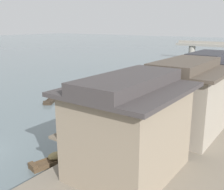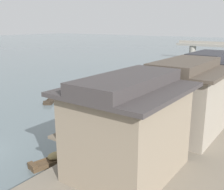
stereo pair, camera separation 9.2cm
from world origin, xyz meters
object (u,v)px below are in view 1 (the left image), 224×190
boat_upstream_distant (76,129)px  mooring_post_dock_near (75,152)px  mooring_post_dock_far (172,100)px  boat_moored_nearest (52,100)px  boat_moored_far (205,78)px  boat_moored_third (215,66)px  boat_midriver_upstream (56,159)px  house_waterfront_second (183,97)px  boat_moored_second (218,73)px  house_waterfront_tall (207,82)px  boat_midriver_drifting (168,73)px  house_waterfront_nearest (128,126)px  stone_bridge (217,49)px  mooring_post_dock_mid (126,125)px

boat_upstream_distant → mooring_post_dock_near: size_ratio=3.61×
boat_upstream_distant → mooring_post_dock_far: (4.53, 11.50, 0.96)m
boat_moored_nearest → boat_moored_far: 28.30m
boat_moored_third → boat_moored_far: size_ratio=0.83×
boat_moored_nearest → boat_midriver_upstream: (12.25, -10.64, 0.09)m
boat_moored_third → boat_midriver_upstream: boat_midriver_upstream is taller
boat_midriver_upstream → boat_upstream_distant: size_ratio=1.18×
boat_moored_third → house_waterfront_second: size_ratio=0.59×
boat_moored_second → house_waterfront_tall: house_waterfront_tall is taller
house_waterfront_tall → mooring_post_dock_near: size_ratio=6.87×
boat_midriver_drifting → mooring_post_dock_far: (9.71, -20.39, 0.84)m
house_waterfront_nearest → house_waterfront_second: same height
boat_moored_far → house_waterfront_second: house_waterfront_second is taller
boat_moored_third → stone_bridge: 11.99m
boat_moored_far → house_waterfront_second: 28.02m
boat_midriver_upstream → house_waterfront_nearest: size_ratio=0.52×
house_waterfront_tall → stone_bridge: size_ratio=0.29×
boat_moored_second → boat_upstream_distant: boat_moored_second is taller
boat_moored_far → mooring_post_dock_mid: 29.62m
stone_bridge → boat_upstream_distant: bearing=-86.9°
boat_moored_third → mooring_post_dock_far: bearing=-82.4°
boat_moored_far → boat_upstream_distant: 31.27m
boat_moored_far → boat_upstream_distant: boat_moored_far is taller
boat_moored_third → boat_moored_far: bearing=-80.8°
boat_moored_nearest → house_waterfront_tall: 19.05m
boat_midriver_drifting → mooring_post_dock_far: mooring_post_dock_far is taller
boat_moored_second → boat_moored_third: 9.76m
boat_moored_second → mooring_post_dock_far: 26.83m
house_waterfront_second → boat_moored_second: bearing=99.7°
boat_moored_nearest → house_waterfront_second: size_ratio=0.48×
mooring_post_dock_mid → mooring_post_dock_far: mooring_post_dock_far is taller
boat_moored_second → house_waterfront_second: 34.83m
mooring_post_dock_near → mooring_post_dock_far: mooring_post_dock_near is taller
house_waterfront_nearest → mooring_post_dock_far: (-3.86, 15.68, -2.57)m
boat_moored_third → boat_midriver_upstream: (3.26, -52.78, 0.12)m
boat_moored_far → boat_upstream_distant: bearing=-94.3°
boat_midriver_drifting → mooring_post_dock_near: 38.10m
mooring_post_dock_near → house_waterfront_nearest: bearing=11.2°
boat_midriver_upstream → house_waterfront_second: house_waterfront_second is taller
boat_moored_far → house_waterfront_tall: size_ratio=0.85×
boat_moored_nearest → mooring_post_dock_near: size_ratio=3.94×
house_waterfront_nearest → house_waterfront_tall: size_ratio=1.19×
mooring_post_dock_mid → mooring_post_dock_far: bearing=90.0°
boat_midriver_upstream → boat_upstream_distant: 6.04m
boat_moored_third → house_waterfront_second: house_waterfront_second is taller
mooring_post_dock_near → mooring_post_dock_mid: bearing=90.0°
boat_moored_second → mooring_post_dock_far: (1.74, -26.76, 0.94)m
house_waterfront_tall → boat_midriver_drifting: bearing=123.8°
boat_midriver_upstream → stone_bridge: bearing=95.5°
boat_upstream_distant → mooring_post_dock_mid: mooring_post_dock_mid is taller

